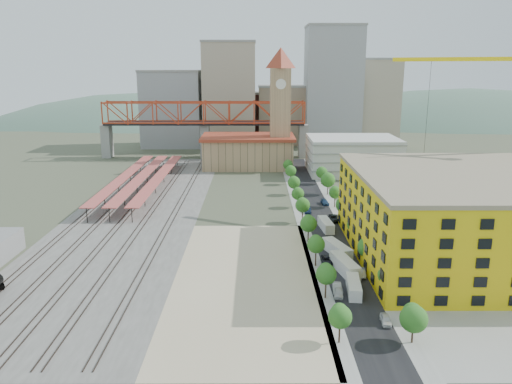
{
  "coord_description": "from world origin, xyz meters",
  "views": [
    {
      "loc": [
        -2.2,
        -122.38,
        40.43
      ],
      "look_at": [
        -1.9,
        -1.14,
        10.0
      ],
      "focal_mm": 35.0,
      "sensor_mm": 36.0,
      "label": 1
    }
  ],
  "objects_px": {
    "construction_building": "(461,216)",
    "site_trailer_c": "(337,249)",
    "site_trailer_a": "(354,287)",
    "car_0": "(339,293)",
    "site_trailer_d": "(326,225)",
    "tower_crane": "(512,106)",
    "clock_tower": "(280,97)",
    "site_trailer_b": "(345,266)"
  },
  "relations": [
    {
      "from": "site_trailer_a",
      "to": "site_trailer_d",
      "type": "relative_size",
      "value": 0.95
    },
    {
      "from": "tower_crane",
      "to": "car_0",
      "type": "xyz_separation_m",
      "value": [
        -51.8,
        -47.85,
        -29.96
      ]
    },
    {
      "from": "site_trailer_c",
      "to": "tower_crane",
      "type": "bearing_deg",
      "value": 10.48
    },
    {
      "from": "construction_building",
      "to": "site_trailer_c",
      "type": "distance_m",
      "value": 27.25
    },
    {
      "from": "clock_tower",
      "to": "site_trailer_d",
      "type": "xyz_separation_m",
      "value": [
        8.0,
        -80.81,
        -27.45
      ]
    },
    {
      "from": "clock_tower",
      "to": "site_trailer_a",
      "type": "distance_m",
      "value": 121.21
    },
    {
      "from": "clock_tower",
      "to": "car_0",
      "type": "xyz_separation_m",
      "value": [
        5.0,
        -119.3,
        -27.99
      ]
    },
    {
      "from": "construction_building",
      "to": "site_trailer_b",
      "type": "xyz_separation_m",
      "value": [
        -26.0,
        -8.2,
        -8.0
      ]
    },
    {
      "from": "site_trailer_a",
      "to": "site_trailer_b",
      "type": "relative_size",
      "value": 0.84
    },
    {
      "from": "site_trailer_b",
      "to": "car_0",
      "type": "xyz_separation_m",
      "value": [
        -3.0,
        -11.1,
        -0.7
      ]
    },
    {
      "from": "site_trailer_d",
      "to": "car_0",
      "type": "xyz_separation_m",
      "value": [
        -3.0,
        -38.49,
        -0.53
      ]
    },
    {
      "from": "clock_tower",
      "to": "site_trailer_d",
      "type": "bearing_deg",
      "value": -84.35
    },
    {
      "from": "site_trailer_b",
      "to": "site_trailer_d",
      "type": "height_order",
      "value": "site_trailer_b"
    },
    {
      "from": "site_trailer_d",
      "to": "car_0",
      "type": "height_order",
      "value": "site_trailer_d"
    },
    {
      "from": "site_trailer_a",
      "to": "site_trailer_b",
      "type": "height_order",
      "value": "site_trailer_b"
    },
    {
      "from": "construction_building",
      "to": "site_trailer_a",
      "type": "xyz_separation_m",
      "value": [
        -26.0,
        -17.78,
        -8.23
      ]
    },
    {
      "from": "site_trailer_c",
      "to": "car_0",
      "type": "distance_m",
      "value": 20.79
    },
    {
      "from": "clock_tower",
      "to": "site_trailer_c",
      "type": "height_order",
      "value": "clock_tower"
    },
    {
      "from": "clock_tower",
      "to": "construction_building",
      "type": "xyz_separation_m",
      "value": [
        34.0,
        -99.99,
        -19.29
      ]
    },
    {
      "from": "clock_tower",
      "to": "site_trailer_c",
      "type": "relative_size",
      "value": 5.27
    },
    {
      "from": "construction_building",
      "to": "car_0",
      "type": "xyz_separation_m",
      "value": [
        -29.0,
        -19.3,
        -8.7
      ]
    },
    {
      "from": "construction_building",
      "to": "site_trailer_c",
      "type": "height_order",
      "value": "construction_building"
    },
    {
      "from": "site_trailer_a",
      "to": "site_trailer_b",
      "type": "xyz_separation_m",
      "value": [
        0.0,
        9.58,
        0.23
      ]
    },
    {
      "from": "site_trailer_b",
      "to": "construction_building",
      "type": "bearing_deg",
      "value": 4.82
    },
    {
      "from": "car_0",
      "to": "site_trailer_d",
      "type": "bearing_deg",
      "value": 94.12
    },
    {
      "from": "site_trailer_a",
      "to": "clock_tower",
      "type": "bearing_deg",
      "value": 100.01
    },
    {
      "from": "site_trailer_c",
      "to": "site_trailer_a",
      "type": "bearing_deg",
      "value": -108.73
    },
    {
      "from": "site_trailer_a",
      "to": "site_trailer_c",
      "type": "distance_m",
      "value": 19.04
    },
    {
      "from": "construction_building",
      "to": "site_trailer_a",
      "type": "distance_m",
      "value": 32.55
    },
    {
      "from": "clock_tower",
      "to": "construction_building",
      "type": "height_order",
      "value": "clock_tower"
    },
    {
      "from": "site_trailer_a",
      "to": "site_trailer_c",
      "type": "bearing_deg",
      "value": 96.12
    },
    {
      "from": "construction_building",
      "to": "car_0",
      "type": "distance_m",
      "value": 35.91
    },
    {
      "from": "tower_crane",
      "to": "site_trailer_c",
      "type": "distance_m",
      "value": 63.13
    },
    {
      "from": "clock_tower",
      "to": "site_trailer_a",
      "type": "xyz_separation_m",
      "value": [
        8.0,
        -117.77,
        -27.52
      ]
    },
    {
      "from": "construction_building",
      "to": "site_trailer_b",
      "type": "distance_m",
      "value": 28.41
    },
    {
      "from": "site_trailer_a",
      "to": "site_trailer_d",
      "type": "bearing_deg",
      "value": 96.12
    },
    {
      "from": "clock_tower",
      "to": "site_trailer_b",
      "type": "relative_size",
      "value": 5.05
    },
    {
      "from": "site_trailer_d",
      "to": "site_trailer_c",
      "type": "bearing_deg",
      "value": -95.68
    },
    {
      "from": "tower_crane",
      "to": "site_trailer_b",
      "type": "bearing_deg",
      "value": -143.02
    },
    {
      "from": "tower_crane",
      "to": "site_trailer_c",
      "type": "bearing_deg",
      "value": -150.79
    },
    {
      "from": "site_trailer_a",
      "to": "car_0",
      "type": "xyz_separation_m",
      "value": [
        -3.0,
        -1.52,
        -0.47
      ]
    },
    {
      "from": "construction_building",
      "to": "site_trailer_b",
      "type": "relative_size",
      "value": 4.91
    }
  ]
}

